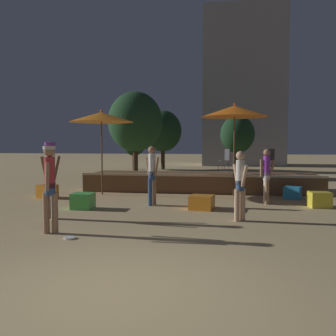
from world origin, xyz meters
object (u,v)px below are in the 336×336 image
(patio_umbrella_1, at_px, (101,117))
(person_3, at_px, (240,184))
(cube_seat_2, at_px, (202,202))
(person_2, at_px, (267,175))
(patio_umbrella_0, at_px, (235,111))
(frisbee_disc, at_px, (70,238))
(bistro_chair_1, at_px, (270,158))
(cube_seat_3, at_px, (319,199))
(person_4, at_px, (152,173))
(cube_seat_0, at_px, (293,193))
(person_0, at_px, (51,174))
(cube_seat_1, at_px, (47,191))
(background_tree_2, at_px, (134,143))
(cube_seat_4, at_px, (83,201))
(background_tree_3, at_px, (135,122))
(background_tree_1, at_px, (163,131))
(bistro_chair_0, at_px, (226,158))
(person_1, at_px, (50,183))
(background_tree_0, at_px, (237,134))

(patio_umbrella_1, distance_m, person_3, 6.42)
(cube_seat_2, relative_size, person_2, 0.43)
(patio_umbrella_0, relative_size, cube_seat_2, 4.48)
(patio_umbrella_0, height_order, patio_umbrella_1, patio_umbrella_0)
(cube_seat_2, height_order, frisbee_disc, cube_seat_2)
(frisbee_disc, bearing_deg, bistro_chair_1, 61.71)
(person_2, bearing_deg, cube_seat_3, -111.95)
(patio_umbrella_1, relative_size, person_4, 1.72)
(cube_seat_0, height_order, bistro_chair_1, bistro_chair_1)
(patio_umbrella_0, bearing_deg, person_2, -57.02)
(cube_seat_3, relative_size, person_0, 0.33)
(cube_seat_1, bearing_deg, cube_seat_3, -3.20)
(frisbee_disc, bearing_deg, background_tree_2, 100.65)
(cube_seat_4, relative_size, person_4, 0.33)
(patio_umbrella_0, xyz_separation_m, person_4, (-2.42, -2.25, -1.97))
(cube_seat_1, bearing_deg, person_0, -61.46)
(person_4, bearing_deg, background_tree_3, -133.94)
(background_tree_1, bearing_deg, bistro_chair_0, -68.47)
(patio_umbrella_1, relative_size, bistro_chair_0, 3.36)
(bistro_chair_0, height_order, background_tree_1, background_tree_1)
(cube_seat_4, distance_m, person_0, 1.71)
(person_1, bearing_deg, background_tree_3, 84.87)
(patio_umbrella_0, height_order, background_tree_0, background_tree_0)
(background_tree_0, bearing_deg, cube_seat_3, -81.45)
(patio_umbrella_0, xyz_separation_m, cube_seat_2, (-0.91, -2.69, -2.73))
(bistro_chair_0, distance_m, background_tree_1, 12.32)
(person_1, relative_size, person_2, 1.07)
(cube_seat_1, height_order, cube_seat_4, cube_seat_1)
(cube_seat_0, bearing_deg, person_4, -155.19)
(cube_seat_3, height_order, cube_seat_4, cube_seat_3)
(patio_umbrella_0, height_order, person_1, patio_umbrella_0)
(person_3, relative_size, background_tree_2, 0.60)
(patio_umbrella_0, height_order, cube_seat_0, patio_umbrella_0)
(cube_seat_4, relative_size, background_tree_1, 0.14)
(cube_seat_3, relative_size, background_tree_1, 0.15)
(patio_umbrella_1, relative_size, cube_seat_3, 4.84)
(cube_seat_0, relative_size, bistro_chair_1, 0.74)
(person_1, xyz_separation_m, person_2, (4.72, 4.52, -0.13))
(cube_seat_2, height_order, background_tree_1, background_tree_1)
(bistro_chair_1, bearing_deg, background_tree_3, -80.38)
(patio_umbrella_1, distance_m, bistro_chair_1, 6.76)
(frisbee_disc, bearing_deg, bistro_chair_0, 70.06)
(patio_umbrella_1, distance_m, cube_seat_1, 3.17)
(bistro_chair_0, relative_size, bistro_chair_1, 1.00)
(cube_seat_0, relative_size, person_1, 0.37)
(background_tree_1, distance_m, background_tree_2, 2.19)
(patio_umbrella_1, bearing_deg, person_3, -39.25)
(cube_seat_1, height_order, person_0, person_0)
(person_1, relative_size, background_tree_0, 0.49)
(person_1, bearing_deg, cube_seat_0, 33.26)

